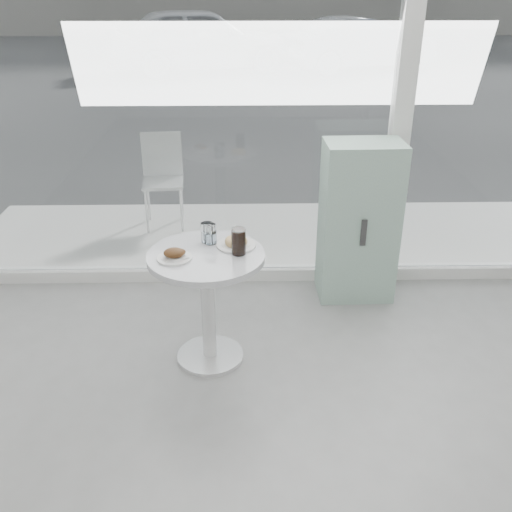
{
  "coord_description": "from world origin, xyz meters",
  "views": [
    {
      "loc": [
        -0.26,
        -1.21,
        2.29
      ],
      "look_at": [
        -0.2,
        1.7,
        0.85
      ],
      "focal_mm": 40.0,
      "sensor_mm": 36.0,
      "label": 1
    }
  ],
  "objects_px": {
    "plate_fritter": "(175,255)",
    "cola_glass": "(239,242)",
    "mint_cabinet": "(359,222)",
    "patio_chair": "(163,174)",
    "car_white": "(200,39)",
    "main_table": "(207,285)",
    "car_silver": "(360,44)",
    "water_tumbler_a": "(210,235)",
    "water_tumbler_b": "(207,234)",
    "plate_donut": "(236,243)"
  },
  "relations": [
    {
      "from": "plate_fritter",
      "to": "cola_glass",
      "type": "xyz_separation_m",
      "value": [
        0.38,
        0.06,
        0.05
      ]
    },
    {
      "from": "mint_cabinet",
      "to": "patio_chair",
      "type": "distance_m",
      "value": 2.14
    },
    {
      "from": "plate_fritter",
      "to": "car_white",
      "type": "bearing_deg",
      "value": 93.16
    },
    {
      "from": "main_table",
      "to": "mint_cabinet",
      "type": "xyz_separation_m",
      "value": [
        1.1,
        0.84,
        0.06
      ]
    },
    {
      "from": "car_silver",
      "to": "plate_fritter",
      "type": "height_order",
      "value": "car_silver"
    },
    {
      "from": "main_table",
      "to": "car_silver",
      "type": "relative_size",
      "value": 0.19
    },
    {
      "from": "plate_fritter",
      "to": "mint_cabinet",
      "type": "bearing_deg",
      "value": 35.35
    },
    {
      "from": "main_table",
      "to": "water_tumbler_a",
      "type": "relative_size",
      "value": 6.14
    },
    {
      "from": "car_white",
      "to": "water_tumbler_b",
      "type": "height_order",
      "value": "car_white"
    },
    {
      "from": "plate_fritter",
      "to": "water_tumbler_b",
      "type": "relative_size",
      "value": 1.66
    },
    {
      "from": "mint_cabinet",
      "to": "plate_fritter",
      "type": "xyz_separation_m",
      "value": [
        -1.28,
        -0.91,
        0.18
      ]
    },
    {
      "from": "mint_cabinet",
      "to": "car_silver",
      "type": "distance_m",
      "value": 11.89
    },
    {
      "from": "patio_chair",
      "to": "plate_fritter",
      "type": "relative_size",
      "value": 4.25
    },
    {
      "from": "water_tumbler_a",
      "to": "water_tumbler_b",
      "type": "xyz_separation_m",
      "value": [
        -0.02,
        0.02,
        0.0
      ]
    },
    {
      "from": "mint_cabinet",
      "to": "car_white",
      "type": "bearing_deg",
      "value": 98.39
    },
    {
      "from": "plate_donut",
      "to": "water_tumbler_a",
      "type": "relative_size",
      "value": 1.95
    },
    {
      "from": "car_silver",
      "to": "water_tumbler_b",
      "type": "bearing_deg",
      "value": 146.02
    },
    {
      "from": "water_tumbler_a",
      "to": "car_silver",
      "type": "bearing_deg",
      "value": 75.34
    },
    {
      "from": "car_white",
      "to": "cola_glass",
      "type": "distance_m",
      "value": 12.44
    },
    {
      "from": "car_white",
      "to": "plate_fritter",
      "type": "bearing_deg",
      "value": 168.66
    },
    {
      "from": "main_table",
      "to": "water_tumbler_a",
      "type": "distance_m",
      "value": 0.31
    },
    {
      "from": "water_tumbler_a",
      "to": "mint_cabinet",
      "type": "bearing_deg",
      "value": 32.71
    },
    {
      "from": "car_white",
      "to": "plate_fritter",
      "type": "xyz_separation_m",
      "value": [
        0.69,
        -12.46,
        -0.0
      ]
    },
    {
      "from": "car_silver",
      "to": "plate_donut",
      "type": "xyz_separation_m",
      "value": [
        -3.08,
        -12.42,
        0.13
      ]
    },
    {
      "from": "car_silver",
      "to": "cola_glass",
      "type": "distance_m",
      "value": 12.9
    },
    {
      "from": "car_white",
      "to": "water_tumbler_a",
      "type": "distance_m",
      "value": 12.27
    },
    {
      "from": "plate_fritter",
      "to": "water_tumbler_b",
      "type": "bearing_deg",
      "value": 52.86
    },
    {
      "from": "mint_cabinet",
      "to": "water_tumbler_b",
      "type": "distance_m",
      "value": 1.3
    },
    {
      "from": "water_tumbler_a",
      "to": "water_tumbler_b",
      "type": "relative_size",
      "value": 0.99
    },
    {
      "from": "plate_donut",
      "to": "water_tumbler_a",
      "type": "bearing_deg",
      "value": 164.52
    },
    {
      "from": "car_white",
      "to": "cola_glass",
      "type": "height_order",
      "value": "car_white"
    },
    {
      "from": "mint_cabinet",
      "to": "plate_donut",
      "type": "bearing_deg",
      "value": -142.45
    },
    {
      "from": "mint_cabinet",
      "to": "water_tumbler_b",
      "type": "relative_size",
      "value": 9.66
    },
    {
      "from": "main_table",
      "to": "patio_chair",
      "type": "height_order",
      "value": "patio_chair"
    },
    {
      "from": "car_silver",
      "to": "plate_fritter",
      "type": "distance_m",
      "value": 13.05
    },
    {
      "from": "main_table",
      "to": "car_white",
      "type": "bearing_deg",
      "value": 94.0
    },
    {
      "from": "main_table",
      "to": "mint_cabinet",
      "type": "relative_size",
      "value": 0.63
    },
    {
      "from": "car_silver",
      "to": "water_tumbler_a",
      "type": "height_order",
      "value": "car_silver"
    },
    {
      "from": "car_white",
      "to": "water_tumbler_b",
      "type": "relative_size",
      "value": 37.02
    },
    {
      "from": "patio_chair",
      "to": "car_silver",
      "type": "distance_m",
      "value": 11.01
    },
    {
      "from": "car_white",
      "to": "water_tumbler_b",
      "type": "bearing_deg",
      "value": 169.56
    },
    {
      "from": "car_silver",
      "to": "water_tumbler_b",
      "type": "height_order",
      "value": "car_silver"
    },
    {
      "from": "mint_cabinet",
      "to": "cola_glass",
      "type": "relative_size",
      "value": 7.35
    },
    {
      "from": "main_table",
      "to": "plate_donut",
      "type": "xyz_separation_m",
      "value": [
        0.18,
        0.11,
        0.24
      ]
    },
    {
      "from": "main_table",
      "to": "patio_chair",
      "type": "relative_size",
      "value": 0.86
    },
    {
      "from": "mint_cabinet",
      "to": "water_tumbler_a",
      "type": "relative_size",
      "value": 9.76
    },
    {
      "from": "plate_donut",
      "to": "car_silver",
      "type": "bearing_deg",
      "value": 76.08
    },
    {
      "from": "mint_cabinet",
      "to": "car_silver",
      "type": "xyz_separation_m",
      "value": [
        2.16,
        11.69,
        0.04
      ]
    },
    {
      "from": "cola_glass",
      "to": "patio_chair",
      "type": "bearing_deg",
      "value": 108.85
    },
    {
      "from": "main_table",
      "to": "cola_glass",
      "type": "distance_m",
      "value": 0.36
    }
  ]
}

